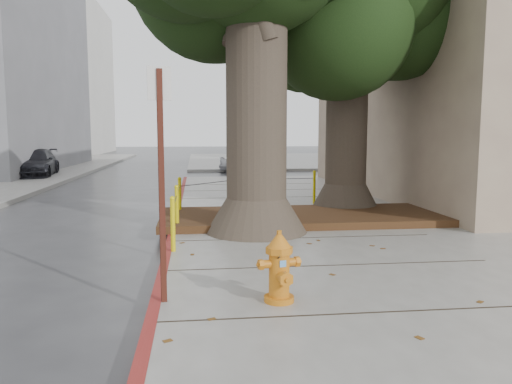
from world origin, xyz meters
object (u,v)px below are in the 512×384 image
fire_hydrant (279,267)px  car_red (422,160)px  car_silver (251,162)px  signpost (161,171)px  car_dark (33,164)px

fire_hydrant → car_red: car_red is taller
fire_hydrant → car_silver: car_silver is taller
signpost → car_dark: (-7.26, 18.72, -1.02)m
fire_hydrant → car_dark: size_ratio=0.18×
fire_hydrant → signpost: bearing=161.4°
car_red → car_dark: size_ratio=0.85×
signpost → car_silver: signpost is taller
fire_hydrant → car_silver: size_ratio=0.25×
car_red → car_silver: bearing=77.6°
car_red → fire_hydrant: bearing=145.8°
signpost → car_dark: 20.10m
fire_hydrant → car_dark: car_dark is taller
car_silver → car_dark: car_dark is taller
signpost → car_silver: 21.21m
car_red → car_dark: (-19.74, -1.00, 0.03)m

